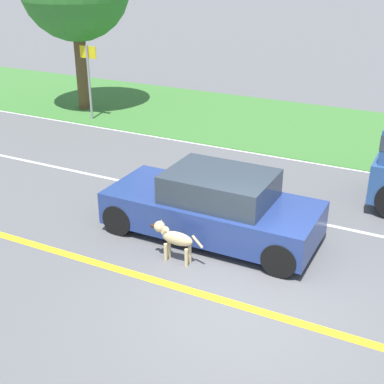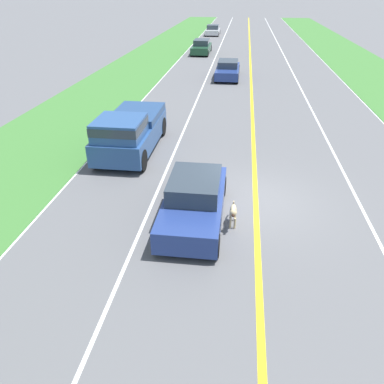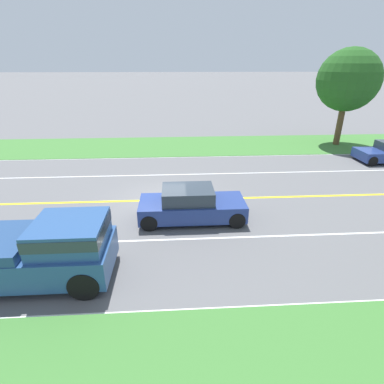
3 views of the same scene
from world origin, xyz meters
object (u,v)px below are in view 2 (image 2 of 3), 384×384
object	(u,v)px
dog	(233,212)
car_trailing_far	(213,30)
ego_car	(194,201)
car_trailing_near	(228,70)
car_trailing_mid	(201,47)
pickup_truck	(130,131)

from	to	relation	value
dog	car_trailing_far	distance (m)	48.90
ego_car	car_trailing_near	size ratio (longest dim) A/B	0.93
car_trailing_mid	car_trailing_far	world-z (taller)	car_trailing_mid
dog	car_trailing_mid	distance (m)	32.50
car_trailing_mid	car_trailing_far	distance (m)	16.49
ego_car	car_trailing_mid	bearing A→B (deg)	-84.29
ego_car	dog	size ratio (longest dim) A/B	3.91
dog	pickup_truck	xyz separation A→B (m)	(4.65, -5.23, 0.49)
dog	car_trailing_far	size ratio (longest dim) A/B	0.26
pickup_truck	car_trailing_mid	xyz separation A→B (m)	(-0.24, -26.97, -0.34)
ego_car	car_trailing_far	bearing A→B (deg)	-86.10
car_trailing_mid	car_trailing_far	xyz separation A→B (m)	(0.11, -16.49, -0.02)
ego_car	car_trailing_near	distance (m)	20.58
pickup_truck	car_trailing_far	world-z (taller)	pickup_truck
pickup_truck	car_trailing_mid	world-z (taller)	pickup_truck
dog	car_trailing_far	xyz separation A→B (m)	(4.53, -48.69, 0.14)
ego_car	car_trailing_near	world-z (taller)	ego_car
ego_car	car_trailing_far	distance (m)	48.55
dog	car_trailing_mid	xyz separation A→B (m)	(4.42, -32.20, 0.16)
pickup_truck	car_trailing_far	distance (m)	43.45
dog	car_trailing_near	xyz separation A→B (m)	(1.12, -20.83, 0.12)
dog	ego_car	bearing A→B (deg)	-12.11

